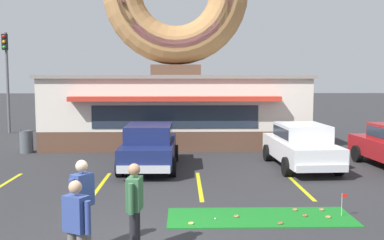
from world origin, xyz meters
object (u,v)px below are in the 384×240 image
at_px(car_white, 301,144).
at_px(pedestrian_hooded_kid, 76,225).
at_px(pedestrian_blue_sweater_man, 82,200).
at_px(putting_flag_pin, 343,199).
at_px(pedestrian_leather_jacket_man, 135,204).
at_px(golf_ball, 215,219).
at_px(car_navy, 149,144).
at_px(trash_bin, 26,141).
at_px(traffic_light_pole, 7,69).

bearing_deg(car_white, pedestrian_hooded_kid, -124.17).
height_order(car_white, pedestrian_hooded_kid, pedestrian_hooded_kid).
bearing_deg(pedestrian_hooded_kid, pedestrian_blue_sweater_man, 97.96).
relative_size(putting_flag_pin, pedestrian_leather_jacket_man, 0.32).
xyz_separation_m(golf_ball, pedestrian_blue_sweater_man, (-2.64, -1.66, 0.92)).
distance_m(pedestrian_hooded_kid, pedestrian_leather_jacket_man, 1.32).
bearing_deg(car_navy, trash_bin, 148.22).
bearing_deg(car_white, pedestrian_blue_sweater_man, -129.14).
distance_m(car_white, traffic_light_pole, 17.91).
bearing_deg(traffic_light_pole, car_navy, -49.05).
height_order(pedestrian_hooded_kid, pedestrian_leather_jacket_man, pedestrian_leather_jacket_man).
height_order(car_navy, pedestrian_leather_jacket_man, pedestrian_leather_jacket_man).
xyz_separation_m(putting_flag_pin, car_white, (0.51, 5.74, 0.43)).
bearing_deg(golf_ball, car_white, 59.21).
relative_size(pedestrian_blue_sweater_man, trash_bin, 1.78).
height_order(car_white, pedestrian_leather_jacket_man, pedestrian_leather_jacket_man).
height_order(golf_ball, car_navy, car_navy).
relative_size(car_white, traffic_light_pole, 0.80).
height_order(pedestrian_blue_sweater_man, traffic_light_pole, traffic_light_pole).
bearing_deg(putting_flag_pin, traffic_light_pole, 130.88).
xyz_separation_m(golf_ball, car_navy, (-1.93, 5.91, 0.82)).
relative_size(car_white, pedestrian_leather_jacket_man, 2.71).
bearing_deg(pedestrian_blue_sweater_man, car_white, 50.86).
bearing_deg(car_white, pedestrian_leather_jacket_man, -123.48).
distance_m(car_white, trash_bin, 11.55).
bearing_deg(traffic_light_pole, trash_bin, -63.81).
height_order(golf_ball, putting_flag_pin, putting_flag_pin).
xyz_separation_m(pedestrian_blue_sweater_man, pedestrian_hooded_kid, (0.17, -1.25, -0.06)).
bearing_deg(car_white, putting_flag_pin, -95.11).
bearing_deg(pedestrian_leather_jacket_man, trash_bin, 117.51).
bearing_deg(traffic_light_pole, pedestrian_hooded_kid, -66.30).
bearing_deg(trash_bin, pedestrian_hooded_kid, -67.74).
relative_size(trash_bin, traffic_light_pole, 0.17).
height_order(golf_ball, trash_bin, trash_bin).
xyz_separation_m(putting_flag_pin, car_navy, (-4.94, 5.73, 0.43)).
relative_size(golf_ball, pedestrian_blue_sweater_man, 0.02).
xyz_separation_m(car_navy, car_white, (5.45, 0.01, 0.00)).
bearing_deg(pedestrian_blue_sweater_man, pedestrian_hooded_kid, -82.04).
relative_size(pedestrian_hooded_kid, trash_bin, 1.68).
height_order(golf_ball, pedestrian_hooded_kid, pedestrian_hooded_kid).
xyz_separation_m(pedestrian_hooded_kid, pedestrian_leather_jacket_man, (0.83, 1.03, 0.04)).
bearing_deg(trash_bin, pedestrian_leather_jacket_man, -62.49).
bearing_deg(putting_flag_pin, trash_bin, 138.86).
xyz_separation_m(pedestrian_hooded_kid, trash_bin, (-5.02, 12.27, -0.41)).
bearing_deg(car_navy, pedestrian_blue_sweater_man, -95.39).
bearing_deg(car_navy, putting_flag_pin, -49.23).
distance_m(car_white, pedestrian_blue_sweater_man, 9.77).
distance_m(pedestrian_blue_sweater_man, pedestrian_leather_jacket_man, 1.03).
distance_m(car_white, pedestrian_hooded_kid, 10.67).
distance_m(pedestrian_blue_sweater_man, traffic_light_pole, 19.85).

